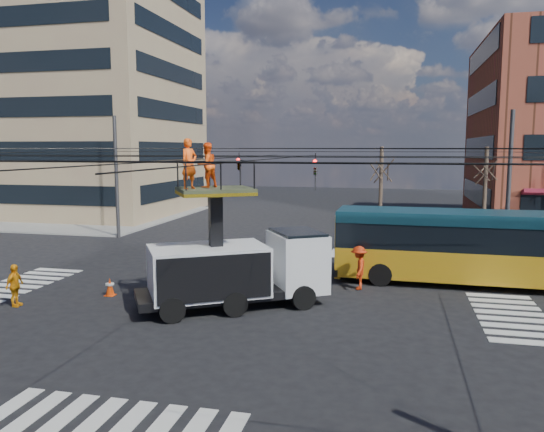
{
  "coord_description": "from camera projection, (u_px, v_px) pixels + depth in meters",
  "views": [
    {
      "loc": [
        5.84,
        -19.58,
        5.91
      ],
      "look_at": [
        0.91,
        1.62,
        3.12
      ],
      "focal_mm": 35.0,
      "sensor_mm": 36.0,
      "label": 1
    }
  ],
  "objects": [
    {
      "name": "ground",
      "position": [
        240.0,
        298.0,
        20.98
      ],
      "size": [
        120.0,
        120.0,
        0.0
      ],
      "primitive_type": "plane",
      "color": "black",
      "rests_on": "ground"
    },
    {
      "name": "sidewalk_nw",
      "position": [
        77.0,
        216.0,
        45.98
      ],
      "size": [
        18.0,
        18.0,
        0.12
      ],
      "primitive_type": "cube",
      "color": "slate",
      "rests_on": "ground"
    },
    {
      "name": "crosswalks",
      "position": [
        240.0,
        298.0,
        20.98
      ],
      "size": [
        22.4,
        22.4,
        0.02
      ],
      "primitive_type": null,
      "color": "silver",
      "rests_on": "ground"
    },
    {
      "name": "building_tower",
      "position": [
        79.0,
        45.0,
        47.17
      ],
      "size": [
        18.06,
        16.06,
        30.0
      ],
      "color": "#856E54",
      "rests_on": "ground"
    },
    {
      "name": "overhead_network",
      "position": [
        241.0,
        190.0,
        20.84
      ],
      "size": [
        24.24,
        24.24,
        8.0
      ],
      "color": "#2D2D30",
      "rests_on": "ground"
    },
    {
      "name": "tree_a",
      "position": [
        381.0,
        169.0,
        32.31
      ],
      "size": [
        2.0,
        2.0,
        6.0
      ],
      "color": "#382B21",
      "rests_on": "ground"
    },
    {
      "name": "tree_b",
      "position": [
        486.0,
        170.0,
        30.96
      ],
      "size": [
        2.0,
        2.0,
        6.0
      ],
      "color": "#382B21",
      "rests_on": "ground"
    },
    {
      "name": "utility_truck",
      "position": [
        237.0,
        253.0,
        19.71
      ],
      "size": [
        7.17,
        5.61,
        6.25
      ],
      "rotation": [
        0.0,
        0.0,
        0.55
      ],
      "color": "black",
      "rests_on": "ground"
    },
    {
      "name": "city_bus",
      "position": [
        491.0,
        246.0,
        22.68
      ],
      "size": [
        13.18,
        2.9,
        3.2
      ],
      "rotation": [
        0.0,
        0.0,
        -0.02
      ],
      "color": "gold",
      "rests_on": "ground"
    },
    {
      "name": "traffic_cone",
      "position": [
        110.0,
        287.0,
        21.34
      ],
      "size": [
        0.36,
        0.36,
        0.73
      ],
      "primitive_type": "cone",
      "color": "#FF450A",
      "rests_on": "ground"
    },
    {
      "name": "worker_ground",
      "position": [
        15.0,
        285.0,
        19.83
      ],
      "size": [
        0.45,
        0.96,
        1.61
      ],
      "primitive_type": "imported",
      "rotation": [
        0.0,
        0.0,
        1.63
      ],
      "color": "#FFA210",
      "rests_on": "ground"
    },
    {
      "name": "flagger",
      "position": [
        359.0,
        268.0,
        22.24
      ],
      "size": [
        0.74,
        1.22,
        1.84
      ],
      "primitive_type": "imported",
      "rotation": [
        0.0,
        0.0,
        -1.52
      ],
      "color": "red",
      "rests_on": "ground"
    }
  ]
}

